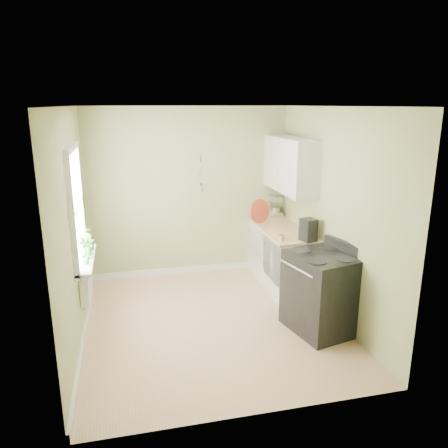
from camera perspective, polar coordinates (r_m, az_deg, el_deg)
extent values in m
cube|color=tan|center=(5.80, -1.57, -12.77)|extent=(3.20, 3.60, 0.02)
cube|color=white|center=(5.11, -1.80, 15.23)|extent=(3.20, 3.60, 0.02)
cube|color=tan|center=(7.03, -4.64, 4.07)|extent=(3.20, 0.02, 2.70)
cube|color=tan|center=(5.23, -19.24, -0.73)|extent=(0.02, 3.60, 2.70)
cube|color=tan|center=(5.82, 14.06, 1.26)|extent=(0.02, 3.60, 2.70)
cube|color=white|center=(6.83, 7.45, -4.32)|extent=(0.60, 1.60, 0.87)
cube|color=#E4BA8B|center=(6.69, 7.50, -0.65)|extent=(0.64, 1.60, 0.04)
cube|color=white|center=(6.63, 8.59, 7.65)|extent=(0.35, 1.40, 0.80)
cube|color=white|center=(5.47, -18.92, 2.15)|extent=(0.02, 1.00, 1.30)
cube|color=white|center=(5.36, -19.34, 9.30)|extent=(0.06, 1.14, 0.07)
cube|color=white|center=(5.65, -18.11, -4.61)|extent=(0.06, 1.14, 0.07)
cube|color=white|center=(5.46, -18.71, 2.16)|extent=(0.04, 1.00, 0.04)
cube|color=white|center=(5.64, -17.52, -4.44)|extent=(0.18, 1.14, 0.04)
cube|color=white|center=(5.71, -17.59, -7.74)|extent=(0.12, 0.50, 0.35)
cylinder|color=#E4BA8B|center=(6.95, -3.05, 8.39)|extent=(0.02, 0.02, 0.10)
cylinder|color=silver|center=(6.96, -3.03, 7.41)|extent=(0.01, 0.01, 0.16)
cylinder|color=silver|center=(7.02, -2.99, 4.66)|extent=(0.01, 0.14, 0.14)
cube|color=black|center=(5.55, 12.58, -8.89)|extent=(0.85, 0.94, 0.95)
cube|color=black|center=(5.37, 12.89, -4.11)|extent=(0.85, 0.94, 0.03)
cube|color=black|center=(5.49, 15.81, -3.12)|extent=(0.25, 0.80, 0.15)
cylinder|color=#B2B2B7|center=(5.27, 9.33, -5.69)|extent=(0.17, 0.64, 0.02)
cube|color=red|center=(5.43, 8.82, -7.18)|extent=(0.07, 0.23, 0.40)
cube|color=#B2B2B7|center=(7.37, 6.51, 1.35)|extent=(0.26, 0.33, 0.08)
cube|color=#B2B2B7|center=(7.46, 6.22, 2.59)|extent=(0.13, 0.10, 0.21)
cube|color=#B2B2B7|center=(7.33, 6.52, 3.37)|extent=(0.20, 0.31, 0.10)
sphere|color=#B2B2B7|center=(7.42, 6.25, 3.75)|extent=(0.12, 0.12, 0.12)
cylinder|color=silver|center=(7.30, 6.67, 1.69)|extent=(0.16, 0.16, 0.14)
cylinder|color=silver|center=(7.16, 4.23, 1.26)|extent=(0.10, 0.10, 0.14)
cone|color=silver|center=(7.14, 4.24, 1.96)|extent=(0.10, 0.10, 0.04)
cylinder|color=silver|center=(7.13, 3.65, 1.41)|extent=(0.10, 0.03, 0.07)
cube|color=black|center=(6.07, 10.96, -0.76)|extent=(0.23, 0.24, 0.31)
cylinder|color=black|center=(6.08, 10.68, -1.62)|extent=(0.10, 0.10, 0.11)
cylinder|color=#BD3D27|center=(6.87, 4.69, 1.68)|extent=(0.38, 0.22, 0.38)
cylinder|color=beige|center=(6.06, 7.51, -1.81)|extent=(0.07, 0.07, 0.07)
cylinder|color=#BD3D27|center=(6.05, 7.52, -1.45)|extent=(0.07, 0.07, 0.01)
imported|color=#3A7429|center=(5.38, -17.72, -3.34)|extent=(0.21, 0.21, 0.33)
imported|color=#3A7429|center=(5.71, -17.46, -2.56)|extent=(0.19, 0.19, 0.27)
imported|color=#3A7429|center=(5.89, -17.36, -1.83)|extent=(0.24, 0.24, 0.30)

